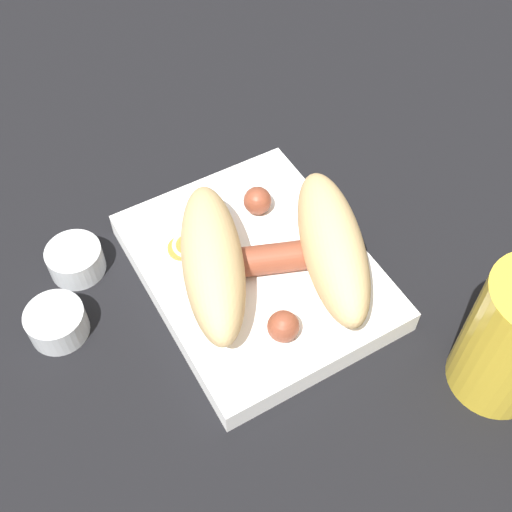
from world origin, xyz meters
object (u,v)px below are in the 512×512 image
food_tray (256,271)px  bread_roll (273,253)px  condiment_cup_near (76,261)px  condiment_cup_far (57,323)px  sausage (269,259)px

food_tray → bread_roll: bearing=19.5°
food_tray → bread_roll: (0.02, 0.01, 0.04)m
condiment_cup_near → condiment_cup_far: (0.06, -0.04, 0.00)m
sausage → condiment_cup_near: sausage is taller
condiment_cup_far → bread_roll: bearing=73.3°
condiment_cup_near → condiment_cup_far: bearing=-33.9°
sausage → food_tray: bearing=-146.8°
sausage → condiment_cup_near: (-0.11, -0.15, -0.03)m
sausage → condiment_cup_far: bearing=-104.7°
sausage → condiment_cup_far: size_ratio=3.04×
food_tray → bread_roll: 0.05m
food_tray → condiment_cup_far: size_ratio=4.57×
condiment_cup_near → condiment_cup_far: same height
bread_roll → sausage: bread_roll is taller
sausage → condiment_cup_far: sausage is taller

